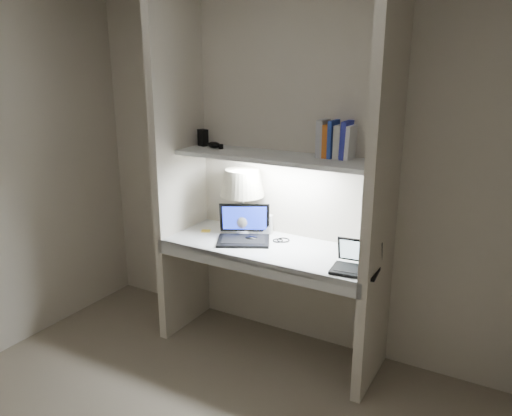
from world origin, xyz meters
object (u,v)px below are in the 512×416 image
Objects in this scene: table_lamp at (242,190)px; laptop_netbook at (356,263)px; laptop_main at (244,232)px; book_row at (336,140)px; speaker at (266,224)px.

laptop_netbook is (0.94, -0.26, -0.27)m from table_lamp.
book_row is (0.57, 0.19, 0.65)m from laptop_main.
book_row is at bearing 125.97° from laptop_netbook.
table_lamp is 1.02× the size of laptop_main.
book_row reaches higher than table_lamp.
table_lamp is at bearing -175.18° from book_row.
table_lamp is 0.30m from laptop_main.
book_row is (-0.28, 0.31, 0.67)m from laptop_netbook.
laptop_main is (0.09, -0.13, -0.26)m from table_lamp.
book_row reaches higher than laptop_netbook.
laptop_main is 0.86m from laptop_netbook.
table_lamp is at bearing -169.23° from speaker.
speaker is 0.82m from book_row.
laptop_netbook is at bearing -35.80° from laptop_main.
laptop_main is at bearing -120.45° from speaker.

